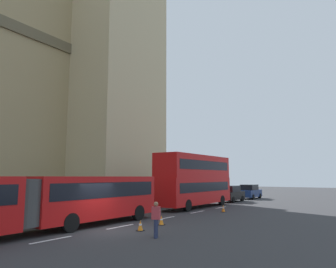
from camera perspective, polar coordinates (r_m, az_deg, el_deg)
name	(u,v)px	position (r m, az deg, el deg)	size (l,w,h in m)	color
ground_plane	(105,230)	(18.18, -11.46, -16.81)	(160.00, 160.00, 0.00)	#333335
lane_centre_marking	(90,232)	(17.45, -14.13, -17.11)	(34.40, 0.16, 0.01)	silver
articulated_bus	(19,200)	(17.20, -25.61, -10.87)	(18.73, 2.54, 2.90)	red
double_decker_bus	(195,179)	(30.14, 5.01, -8.14)	(10.56, 2.54, 4.90)	red
sedan_lead	(231,194)	(37.66, 11.44, -10.68)	(4.40, 1.86, 1.85)	black
sedan_trailing	(250,192)	(43.36, 14.81, -10.19)	(4.40, 1.86, 1.85)	navy
traffic_cone_west	(140,225)	(17.47, -5.09, -16.37)	(0.36, 0.36, 0.58)	black
traffic_cone_middle	(161,220)	(19.44, -1.22, -15.52)	(0.36, 0.36, 0.58)	black
traffic_cone_east	(223,208)	(26.78, 10.12, -13.29)	(0.36, 0.36, 0.58)	black
pedestrian_near_cones	(156,218)	(15.42, -2.22, -15.17)	(0.38, 0.46, 1.69)	#262D4C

